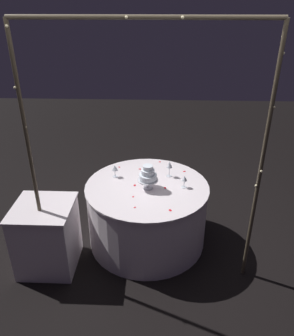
% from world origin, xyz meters
% --- Properties ---
extents(ground_plane, '(12.00, 12.00, 0.00)m').
position_xyz_m(ground_plane, '(0.00, 0.00, 0.00)').
color(ground_plane, black).
extents(decorative_arch, '(2.11, 0.06, 2.46)m').
position_xyz_m(decorative_arch, '(0.00, 0.50, 1.59)').
color(decorative_arch, '#473D2D').
rests_on(decorative_arch, ground).
extents(main_table, '(1.36, 1.36, 0.74)m').
position_xyz_m(main_table, '(0.00, 0.00, 0.37)').
color(main_table, white).
rests_on(main_table, ground).
extents(side_table, '(0.59, 0.59, 0.73)m').
position_xyz_m(side_table, '(1.02, 0.44, 0.37)').
color(side_table, white).
rests_on(side_table, ground).
extents(tiered_cake, '(0.22, 0.22, 0.27)m').
position_xyz_m(tiered_cake, '(-0.01, 0.06, 0.90)').
color(tiered_cake, silver).
rests_on(tiered_cake, main_table).
extents(wine_glass_0, '(0.06, 0.06, 0.14)m').
position_xyz_m(wine_glass_0, '(-0.40, 0.02, 0.84)').
color(wine_glass_0, silver).
rests_on(wine_glass_0, main_table).
extents(wine_glass_1, '(0.06, 0.06, 0.19)m').
position_xyz_m(wine_glass_1, '(-0.24, -0.23, 0.88)').
color(wine_glass_1, silver).
rests_on(wine_glass_1, main_table).
extents(wine_glass_2, '(0.07, 0.07, 0.15)m').
position_xyz_m(wine_glass_2, '(0.37, -0.19, 0.85)').
color(wine_glass_2, silver).
rests_on(wine_glass_2, main_table).
extents(rose_petal_0, '(0.02, 0.03, 0.00)m').
position_xyz_m(rose_petal_0, '(0.13, 0.24, 0.74)').
color(rose_petal_0, red).
rests_on(rose_petal_0, main_table).
extents(rose_petal_1, '(0.03, 0.03, 0.00)m').
position_xyz_m(rose_petal_1, '(0.35, -0.43, 0.74)').
color(rose_petal_1, red).
rests_on(rose_petal_1, main_table).
extents(rose_petal_2, '(0.04, 0.04, 0.00)m').
position_xyz_m(rose_petal_2, '(-0.20, 0.04, 0.74)').
color(rose_petal_2, red).
rests_on(rose_petal_2, main_table).
extents(rose_petal_3, '(0.04, 0.03, 0.00)m').
position_xyz_m(rose_petal_3, '(-0.14, -0.59, 0.74)').
color(rose_petal_3, red).
rests_on(rose_petal_3, main_table).
extents(rose_petal_4, '(0.04, 0.03, 0.00)m').
position_xyz_m(rose_petal_4, '(-0.43, -0.35, 0.74)').
color(rose_petal_4, red).
rests_on(rose_petal_4, main_table).
extents(rose_petal_5, '(0.04, 0.04, 0.00)m').
position_xyz_m(rose_petal_5, '(-0.01, -0.43, 0.74)').
color(rose_petal_5, red).
rests_on(rose_petal_5, main_table).
extents(rose_petal_6, '(0.03, 0.04, 0.00)m').
position_xyz_m(rose_petal_6, '(0.13, 0.00, 0.74)').
color(rose_petal_6, red).
rests_on(rose_petal_6, main_table).
extents(rose_petal_7, '(0.04, 0.05, 0.00)m').
position_xyz_m(rose_petal_7, '(-0.24, 0.46, 0.74)').
color(rose_petal_7, red).
rests_on(rose_petal_7, main_table).
extents(rose_petal_8, '(0.03, 0.03, 0.00)m').
position_xyz_m(rose_petal_8, '(0.10, 0.43, 0.74)').
color(rose_petal_8, red).
rests_on(rose_petal_8, main_table).
extents(rose_petal_9, '(0.04, 0.03, 0.00)m').
position_xyz_m(rose_petal_9, '(0.10, -0.39, 0.74)').
color(rose_petal_9, red).
rests_on(rose_petal_9, main_table).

